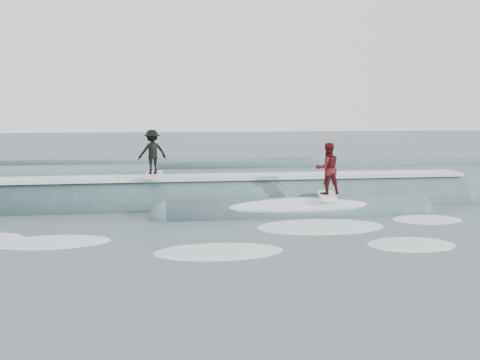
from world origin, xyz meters
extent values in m
plane|color=#374751|center=(0.00, 0.00, 0.00)|extent=(160.00, 160.00, 0.00)
cylinder|color=#37585C|center=(0.00, 4.15, 0.00)|extent=(18.16, 2.06, 2.06)
sphere|color=#37585C|center=(9.08, 4.15, 0.00)|extent=(2.06, 2.06, 2.06)
cylinder|color=#37585C|center=(1.80, 1.95, 0.00)|extent=(9.00, 1.21, 1.21)
sphere|color=#37585C|center=(-2.70, 1.95, 0.00)|extent=(1.21, 1.21, 1.21)
sphere|color=#37585C|center=(6.30, 1.95, 0.00)|extent=(1.21, 1.21, 1.21)
cube|color=white|center=(0.00, 4.15, 1.10)|extent=(18.00, 1.30, 0.14)
ellipsoid|color=white|center=(1.80, 1.95, 0.30)|extent=(7.60, 1.30, 0.60)
cube|color=silver|center=(-3.15, 4.15, 1.22)|extent=(0.74, 2.04, 0.10)
imported|color=black|center=(-3.15, 4.15, 2.09)|extent=(1.19, 0.89, 1.64)
cube|color=white|center=(2.91, 1.95, 0.65)|extent=(0.97, 2.07, 0.10)
imported|color=#4A0D12|center=(2.91, 1.95, 1.60)|extent=(0.93, 0.75, 1.80)
ellipsoid|color=white|center=(2.06, -0.10, 0.00)|extent=(4.07, 2.77, 0.10)
ellipsoid|color=white|center=(3.82, -2.65, 0.00)|extent=(2.21, 1.51, 0.10)
ellipsoid|color=white|center=(5.90, 0.45, 0.00)|extent=(2.10, 1.43, 0.10)
ellipsoid|color=white|center=(-1.41, -2.62, 0.00)|extent=(3.00, 2.04, 0.10)
ellipsoid|color=white|center=(-5.85, -0.95, 0.00)|extent=(3.36, 2.29, 0.10)
cylinder|color=#37585C|center=(7.90, 18.00, 0.00)|extent=(22.00, 0.80, 0.80)
cylinder|color=#37585C|center=(-3.06, 22.00, 0.00)|extent=(22.00, 0.60, 0.60)
camera|label=1|loc=(-2.81, -15.93, 3.57)|focal=40.00mm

